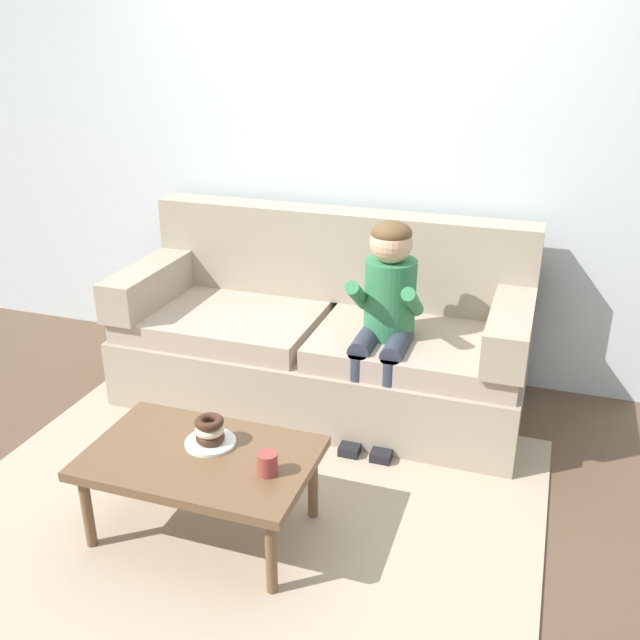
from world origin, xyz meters
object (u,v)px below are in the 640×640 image
(couch, at_px, (324,339))
(coffee_table, at_px, (201,462))
(person_child, at_px, (386,309))
(mug, at_px, (267,463))
(donut, at_px, (210,437))

(couch, bearing_deg, coffee_table, -94.37)
(coffee_table, bearing_deg, person_child, 65.00)
(coffee_table, bearing_deg, mug, -6.69)
(mug, bearing_deg, donut, 159.08)
(person_child, relative_size, donut, 9.18)
(couch, bearing_deg, mug, -80.86)
(coffee_table, bearing_deg, couch, 85.63)
(person_child, bearing_deg, mug, -99.62)
(couch, height_order, person_child, person_child)
(coffee_table, relative_size, person_child, 0.83)
(mug, bearing_deg, coffee_table, 173.31)
(donut, bearing_deg, couch, 85.69)
(couch, xyz_separation_m, person_child, (0.40, -0.21, 0.31))
(couch, relative_size, person_child, 1.99)
(couch, xyz_separation_m, mug, (0.21, -1.31, 0.08))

